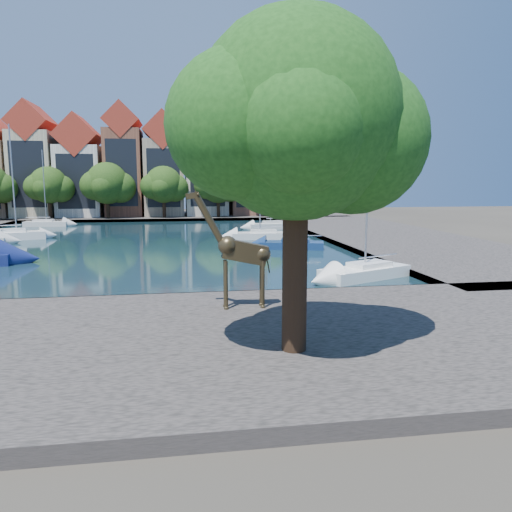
{
  "coord_description": "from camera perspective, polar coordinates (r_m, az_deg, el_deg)",
  "views": [
    {
      "loc": [
        3.82,
        -24.29,
        6.0
      ],
      "look_at": [
        7.36,
        -2.0,
        2.54
      ],
      "focal_mm": 35.0,
      "sensor_mm": 36.0,
      "label": 1
    }
  ],
  "objects": [
    {
      "name": "far_tree_mid_east",
      "position": [
        74.81,
        -10.44,
        7.9
      ],
      "size": [
        7.02,
        5.4,
        7.52
      ],
      "color": "#332114",
      "rests_on": "far_quay"
    },
    {
      "name": "townhouse_center",
      "position": [
        80.69,
        -14.82,
        10.11
      ],
      "size": [
        5.44,
        9.18,
        16.93
      ],
      "color": "brown",
      "rests_on": "far_quay"
    },
    {
      "name": "far_tree_far_east",
      "position": [
        76.14,
        1.8,
        8.01
      ],
      "size": [
        6.76,
        5.2,
        7.36
      ],
      "color": "#332114",
      "rests_on": "far_quay"
    },
    {
      "name": "far_tree_west",
      "position": [
        76.86,
        -22.55,
        7.37
      ],
      "size": [
        6.76,
        5.2,
        7.36
      ],
      "color": "#332114",
      "rests_on": "far_quay"
    },
    {
      "name": "townhouse_west_mid",
      "position": [
        82.96,
        -23.91,
        9.52
      ],
      "size": [
        5.94,
        9.18,
        16.79
      ],
      "color": "#BFB593",
      "rests_on": "far_quay"
    },
    {
      "name": "sailboat_left_e",
      "position": [
        69.71,
        -22.83,
        3.56
      ],
      "size": [
        5.55,
        2.31,
        9.67
      ],
      "color": "silver",
      "rests_on": "water_basin"
    },
    {
      "name": "townhouse_east_inner",
      "position": [
        80.32,
        -10.48,
        9.81
      ],
      "size": [
        5.94,
        9.18,
        15.79
      ],
      "color": "tan",
      "rests_on": "far_quay"
    },
    {
      "name": "far_tree_east",
      "position": [
        75.05,
        -4.26,
        8.11
      ],
      "size": [
        7.54,
        5.8,
        7.84
      ],
      "color": "#332114",
      "rests_on": "far_quay"
    },
    {
      "name": "right_quay",
      "position": [
        53.04,
        14.58,
        2.21
      ],
      "size": [
        14.0,
        52.0,
        0.5
      ],
      "primitive_type": "cube",
      "color": "#4F4845",
      "rests_on": "ground"
    },
    {
      "name": "far_tree_mid_west",
      "position": [
        75.41,
        -16.58,
        7.82
      ],
      "size": [
        7.8,
        6.0,
        8.0
      ],
      "color": "#332114",
      "rests_on": "far_quay"
    },
    {
      "name": "plane_tree",
      "position": [
        15.84,
        5.07,
        14.73
      ],
      "size": [
        8.32,
        6.4,
        10.62
      ],
      "color": "#332114",
      "rests_on": "near_quay"
    },
    {
      "name": "sailboat_right_b",
      "position": [
        43.26,
        4.07,
        1.49
      ],
      "size": [
        5.8,
        3.3,
        10.14
      ],
      "color": "navy",
      "rests_on": "water_basin"
    },
    {
      "name": "townhouse_east_end",
      "position": [
        81.06,
        -1.11,
        9.5
      ],
      "size": [
        5.44,
        9.18,
        14.43
      ],
      "color": "brown",
      "rests_on": "far_quay"
    },
    {
      "name": "sailboat_left_d",
      "position": [
        55.11,
        -25.68,
        2.36
      ],
      "size": [
        5.53,
        3.36,
        11.25
      ],
      "color": "white",
      "rests_on": "water_basin"
    },
    {
      "name": "ground",
      "position": [
        25.31,
        -17.51,
        -5.42
      ],
      "size": [
        160.0,
        160.0,
        0.0
      ],
      "primitive_type": "plane",
      "color": "#38332B",
      "rests_on": "ground"
    },
    {
      "name": "townhouse_west_inner",
      "position": [
        81.55,
        -19.39,
        9.17
      ],
      "size": [
        6.43,
        9.18,
        15.15
      ],
      "color": "silver",
      "rests_on": "far_quay"
    },
    {
      "name": "townhouse_east_mid",
      "position": [
        80.44,
        -5.78,
        10.17
      ],
      "size": [
        6.43,
        9.18,
        16.65
      ],
      "color": "beige",
      "rests_on": "far_quay"
    },
    {
      "name": "far_quay",
      "position": [
        80.59,
        -11.75,
        4.44
      ],
      "size": [
        60.0,
        16.0,
        0.5
      ],
      "primitive_type": "cube",
      "color": "#4F4845",
      "rests_on": "ground"
    },
    {
      "name": "near_quay",
      "position": [
        18.62,
        -20.7,
        -9.87
      ],
      "size": [
        50.0,
        14.0,
        0.5
      ],
      "primitive_type": "cube",
      "color": "#4F4845",
      "rests_on": "ground"
    },
    {
      "name": "giraffe_statue",
      "position": [
        21.34,
        -2.0,
        0.52
      ],
      "size": [
        3.5,
        0.61,
        5.01
      ],
      "color": "#3E331F",
      "rests_on": "near_quay"
    },
    {
      "name": "water_basin",
      "position": [
        48.81,
        -13.45,
        1.46
      ],
      "size": [
        38.0,
        50.0,
        0.08
      ],
      "primitive_type": "cube",
      "color": "black",
      "rests_on": "ground"
    },
    {
      "name": "sailboat_right_d",
      "position": [
        60.61,
        1.64,
        3.6
      ],
      "size": [
        5.52,
        2.52,
        7.62
      ],
      "color": "silver",
      "rests_on": "water_basin"
    },
    {
      "name": "sailboat_right_c",
      "position": [
        50.4,
        0.46,
        2.55
      ],
      "size": [
        5.82,
        2.15,
        10.15
      ],
      "color": "silver",
      "rests_on": "water_basin"
    },
    {
      "name": "sailboat_right_a",
      "position": [
        30.89,
        12.35,
        -1.55
      ],
      "size": [
        6.22,
        4.33,
        9.48
      ],
      "color": "white",
      "rests_on": "water_basin"
    }
  ]
}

